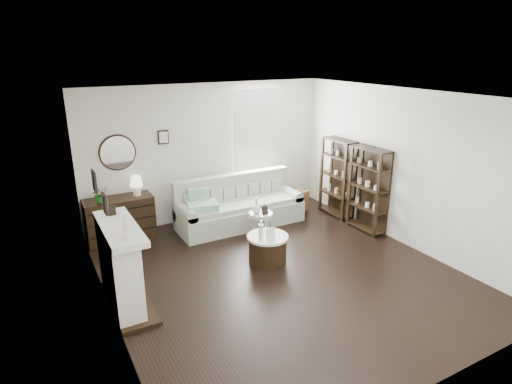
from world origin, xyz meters
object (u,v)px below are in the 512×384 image
drum_table (268,249)px  pedestal_table (261,215)px  sofa (239,209)px  dresser (120,219)px

drum_table → pedestal_table: bearing=68.0°
sofa → dresser: size_ratio=2.09×
drum_table → pedestal_table: (0.32, 0.79, 0.25)m
sofa → dresser: 2.24m
dresser → pedestal_table: bearing=-29.7°
drum_table → pedestal_table: 0.89m
dresser → pedestal_table: dresser is taller
sofa → drum_table: (-0.31, -1.66, -0.08)m
drum_table → pedestal_table: pedestal_table is taller
sofa → dresser: (-2.20, 0.39, 0.08)m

